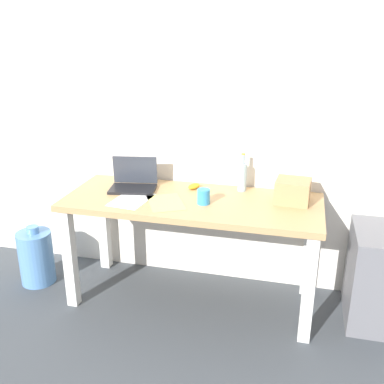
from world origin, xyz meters
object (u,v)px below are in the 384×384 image
laptop_left (134,182)px  cardboard_box (293,191)px  computer_mouse (194,186)px  beer_bottle (242,176)px  desk (192,215)px  water_cooler_jug (36,257)px  coffee_mug (204,197)px  filing_cabinet (382,277)px

laptop_left → cardboard_box: bearing=0.6°
computer_mouse → beer_bottle: bearing=32.2°
desk → water_cooler_jug: 1.24m
laptop_left → cardboard_box: (1.06, 0.01, 0.03)m
cardboard_box → coffee_mug: 0.56m
computer_mouse → desk: bearing=-54.6°
desk → beer_bottle: (0.29, 0.24, 0.21)m
desk → water_cooler_jug: size_ratio=3.70×
desk → filing_cabinet: size_ratio=2.67×
coffee_mug → beer_bottle: bearing=55.9°
coffee_mug → water_cooler_jug: size_ratio=0.21×
water_cooler_jug → laptop_left: bearing=12.9°
computer_mouse → cardboard_box: bearing=17.4°
coffee_mug → filing_cabinet: size_ratio=0.15×
desk → cardboard_box: size_ratio=7.88×
desk → beer_bottle: beer_bottle is taller
filing_cabinet → cardboard_box: bearing=175.4°
desk → cardboard_box: bearing=9.9°
desk → beer_bottle: size_ratio=6.33×
computer_mouse → coffee_mug: bearing=-38.8°
water_cooler_jug → computer_mouse: bearing=13.4°
laptop_left → computer_mouse: size_ratio=3.35×
computer_mouse → cardboard_box: 0.67m
beer_bottle → desk: bearing=-140.1°
coffee_mug → desk: bearing=148.4°
computer_mouse → laptop_left: bearing=-140.5°
filing_cabinet → laptop_left: bearing=178.7°
laptop_left → desk: bearing=-12.8°
coffee_mug → filing_cabinet: coffee_mug is taller
beer_bottle → computer_mouse: beer_bottle is taller
laptop_left → coffee_mug: bearing=-16.3°
beer_bottle → cardboard_box: bearing=-21.1°
laptop_left → filing_cabinet: (1.65, -0.04, -0.48)m
coffee_mug → filing_cabinet: 1.23m
desk → computer_mouse: (-0.04, 0.20, 0.13)m
desk → computer_mouse: bearing=100.2°
beer_bottle → coffee_mug: 0.36m
beer_bottle → filing_cabinet: size_ratio=0.42×
cardboard_box → filing_cabinet: cardboard_box is taller
laptop_left → water_cooler_jug: laptop_left is taller
desk → water_cooler_jug: desk is taller
water_cooler_jug → filing_cabinet: filing_cabinet is taller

